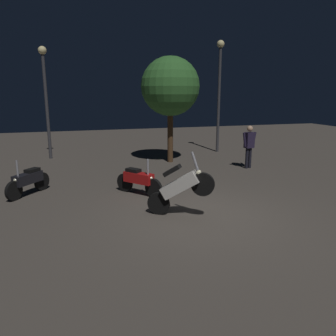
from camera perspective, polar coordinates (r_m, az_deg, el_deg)
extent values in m
plane|color=#4C443D|center=(8.32, 5.44, -8.11)|extent=(40.00, 40.00, 0.00)
cylinder|color=black|center=(8.27, -1.64, -6.10)|extent=(0.52, 0.40, 0.56)
cylinder|color=black|center=(7.83, 6.00, -2.80)|extent=(0.52, 0.40, 0.56)
cube|color=beige|center=(7.96, 2.10, -2.93)|extent=(0.97, 0.79, 0.76)
cube|color=black|center=(7.93, 0.72, -0.41)|extent=(0.49, 0.44, 0.32)
cylinder|color=gray|center=(7.74, 4.64, 1.21)|extent=(0.20, 0.16, 0.44)
sphere|color=#F2EABF|center=(7.78, 5.32, -0.76)|extent=(0.12, 0.12, 0.12)
cylinder|color=black|center=(10.23, -7.43, -2.47)|extent=(0.43, 0.50, 0.56)
cylinder|color=black|center=(9.55, -2.50, -3.49)|extent=(0.43, 0.50, 0.56)
cube|color=#B71414|center=(9.82, -5.08, -1.67)|extent=(0.83, 0.93, 0.30)
cube|color=black|center=(9.90, -5.99, -0.39)|extent=(0.46, 0.49, 0.10)
cylinder|color=gray|center=(9.52, -3.50, 0.21)|extent=(0.08, 0.08, 0.45)
sphere|color=#F2EABF|center=(9.54, -3.00, -1.77)|extent=(0.12, 0.12, 0.12)
cylinder|color=black|center=(10.99, -20.90, -2.15)|extent=(0.43, 0.50, 0.56)
cylinder|color=black|center=(10.24, -25.01, -3.59)|extent=(0.43, 0.50, 0.56)
cube|color=black|center=(10.55, -22.99, -1.64)|extent=(0.83, 0.93, 0.30)
cube|color=black|center=(10.65, -22.34, -0.35)|extent=(0.46, 0.49, 0.10)
cylinder|color=gray|center=(10.23, -24.52, -0.05)|extent=(0.08, 0.08, 0.45)
sphere|color=#F2EABF|center=(10.24, -24.75, -1.94)|extent=(0.12, 0.12, 0.12)
cylinder|color=black|center=(13.66, 13.92, 1.71)|extent=(0.12, 0.12, 0.83)
cylinder|color=black|center=(13.55, 13.40, 1.66)|extent=(0.12, 0.12, 0.83)
cube|color=#261E38|center=(13.49, 13.82, 4.69)|extent=(0.40, 0.30, 0.62)
sphere|color=tan|center=(13.43, 13.93, 6.60)|extent=(0.23, 0.23, 0.23)
cylinder|color=#261E38|center=(13.64, 14.60, 4.87)|extent=(0.20, 0.12, 0.56)
cylinder|color=#261E38|center=(13.33, 13.04, 4.77)|extent=(0.20, 0.12, 0.56)
cylinder|color=#38383D|center=(15.92, -20.13, 9.69)|extent=(0.14, 0.14, 4.59)
sphere|color=#F9E59E|center=(16.00, -20.83, 18.41)|extent=(0.36, 0.36, 0.36)
cylinder|color=#38383D|center=(16.97, 8.73, 11.31)|extent=(0.14, 0.14, 5.09)
sphere|color=#F9E59E|center=(17.11, 9.05, 20.34)|extent=(0.36, 0.36, 0.36)
cylinder|color=#4C331E|center=(14.31, 0.39, 5.70)|extent=(0.24, 0.24, 2.36)
sphere|color=#336B2D|center=(14.20, 0.40, 13.88)|extent=(2.46, 2.46, 2.46)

